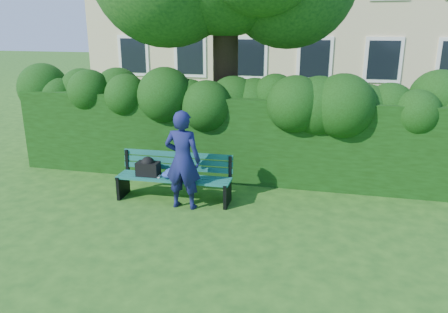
# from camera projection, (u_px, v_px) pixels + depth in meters

# --- Properties ---
(ground) EXTENTS (80.00, 80.00, 0.00)m
(ground) POSITION_uv_depth(u_px,v_px,m) (216.00, 218.00, 7.64)
(ground) COLOR #214C17
(ground) RESTS_ON ground
(hedge) EXTENTS (10.00, 1.00, 1.80)m
(hedge) POSITION_uv_depth(u_px,v_px,m) (241.00, 138.00, 9.42)
(hedge) COLOR black
(hedge) RESTS_ON ground
(park_bench) EXTENTS (2.20, 0.61, 0.89)m
(park_bench) POSITION_uv_depth(u_px,v_px,m) (170.00, 174.00, 8.32)
(park_bench) COLOR #115652
(park_bench) RESTS_ON ground
(man_reading) EXTENTS (0.68, 0.46, 1.82)m
(man_reading) POSITION_uv_depth(u_px,v_px,m) (183.00, 160.00, 7.84)
(man_reading) COLOR #171A50
(man_reading) RESTS_ON ground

